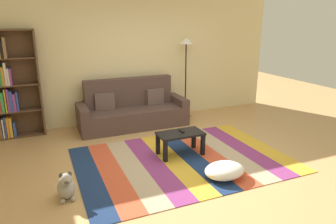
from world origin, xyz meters
TOP-DOWN VIEW (x-y plane):
  - ground_plane at (0.00, 0.00)m, footprint 14.00×14.00m
  - back_wall at (0.00, 2.55)m, footprint 6.80×0.10m
  - rug at (0.01, 0.06)m, footprint 3.34×2.34m
  - couch at (-0.24, 2.02)m, footprint 2.26×0.80m
  - bookshelf at (-2.54, 2.30)m, footprint 0.90×0.28m
  - coffee_table at (0.06, 0.26)m, footprint 0.76×0.40m
  - pouf at (0.29, -0.71)m, footprint 0.59×0.46m
  - dog at (-1.83, -0.36)m, footprint 0.22×0.35m
  - standing_lamp at (1.10, 2.20)m, footprint 0.32×0.32m
  - tv_remote at (0.10, 0.31)m, footprint 0.04×0.15m

SIDE VIEW (x-z plane):
  - ground_plane at x=0.00m, z-range 0.00..0.00m
  - rug at x=0.01m, z-range 0.00..0.01m
  - pouf at x=0.29m, z-range 0.01..0.23m
  - dog at x=-1.83m, z-range -0.04..0.36m
  - coffee_table at x=0.06m, z-range 0.12..0.51m
  - couch at x=-0.24m, z-range -0.16..0.84m
  - tv_remote at x=0.10m, z-range 0.40..0.42m
  - bookshelf at x=-2.54m, z-range -0.01..2.02m
  - back_wall at x=0.00m, z-range 0.00..2.70m
  - standing_lamp at x=1.10m, z-range 0.61..2.43m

